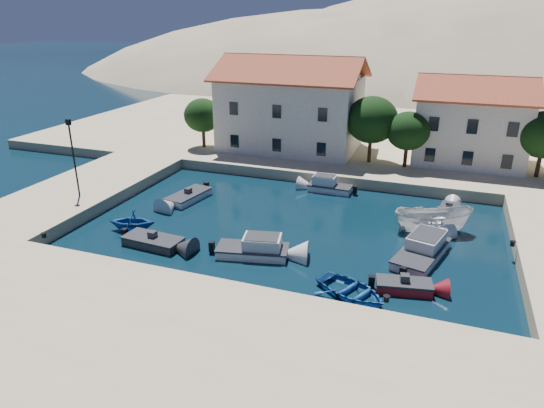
% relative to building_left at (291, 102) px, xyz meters
% --- Properties ---
extents(ground, '(400.00, 400.00, 0.00)m').
position_rel_building_left_xyz_m(ground, '(6.00, -28.00, -5.94)').
color(ground, black).
rests_on(ground, ground).
extents(quay_south, '(52.00, 12.00, 1.00)m').
position_rel_building_left_xyz_m(quay_south, '(6.00, -34.00, -5.44)').
color(quay_south, tan).
rests_on(quay_south, ground).
extents(quay_west, '(8.00, 20.00, 1.00)m').
position_rel_building_left_xyz_m(quay_west, '(-13.00, -18.00, -5.44)').
color(quay_west, tan).
rests_on(quay_west, ground).
extents(quay_north, '(80.00, 36.00, 1.00)m').
position_rel_building_left_xyz_m(quay_north, '(8.00, 10.00, -5.44)').
color(quay_north, tan).
rests_on(quay_north, ground).
extents(hills, '(254.00, 176.00, 99.00)m').
position_rel_building_left_xyz_m(hills, '(26.64, 95.62, -29.34)').
color(hills, gray).
rests_on(hills, ground).
extents(building_left, '(14.70, 9.45, 9.70)m').
position_rel_building_left_xyz_m(building_left, '(0.00, 0.00, 0.00)').
color(building_left, beige).
rests_on(building_left, quay_north).
extents(building_mid, '(10.50, 8.40, 8.30)m').
position_rel_building_left_xyz_m(building_mid, '(18.00, 1.00, -0.71)').
color(building_mid, beige).
rests_on(building_mid, quay_north).
extents(trees, '(37.30, 5.30, 6.45)m').
position_rel_building_left_xyz_m(trees, '(10.51, -2.54, -1.10)').
color(trees, '#382314').
rests_on(trees, quay_north).
extents(lamppost, '(0.35, 0.25, 6.22)m').
position_rel_building_left_xyz_m(lamppost, '(-11.50, -20.00, -1.18)').
color(lamppost, black).
rests_on(lamppost, quay_west).
extents(bollards, '(29.36, 9.56, 0.30)m').
position_rel_building_left_xyz_m(bollards, '(8.80, -24.13, -4.79)').
color(bollards, black).
rests_on(bollards, ground).
extents(motorboat_grey_sw, '(4.22, 2.11, 1.25)m').
position_rel_building_left_xyz_m(motorboat_grey_sw, '(-2.03, -24.06, -5.64)').
color(motorboat_grey_sw, '#2E2E32').
rests_on(motorboat_grey_sw, ground).
extents(cabin_cruiser_south, '(4.96, 2.90, 1.60)m').
position_rel_building_left_xyz_m(cabin_cruiser_south, '(4.90, -23.10, -5.46)').
color(cabin_cruiser_south, silver).
rests_on(cabin_cruiser_south, ground).
extents(rowboat_south, '(5.22, 4.63, 0.89)m').
position_rel_building_left_xyz_m(rowboat_south, '(11.90, -25.62, -5.94)').
color(rowboat_south, '#1C519B').
rests_on(rowboat_south, ground).
extents(motorboat_red_se, '(3.33, 1.96, 1.25)m').
position_rel_building_left_xyz_m(motorboat_red_se, '(14.65, -24.16, -5.64)').
color(motorboat_red_se, maroon).
rests_on(motorboat_red_se, ground).
extents(cabin_cruiser_east, '(3.62, 5.96, 1.60)m').
position_rel_building_left_xyz_m(cabin_cruiser_east, '(15.30, -19.70, -5.46)').
color(cabin_cruiser_east, silver).
rests_on(cabin_cruiser_east, ground).
extents(boat_east, '(5.91, 3.73, 2.14)m').
position_rel_building_left_xyz_m(boat_east, '(15.73, -15.29, -5.94)').
color(boat_east, silver).
rests_on(boat_east, ground).
extents(motorboat_white_ne, '(1.77, 3.12, 1.25)m').
position_rel_building_left_xyz_m(motorboat_white_ne, '(16.80, -11.51, -5.64)').
color(motorboat_white_ne, silver).
rests_on(motorboat_white_ne, ground).
extents(rowboat_west, '(3.97, 3.65, 1.76)m').
position_rel_building_left_xyz_m(rowboat_west, '(-4.83, -22.42, -5.94)').
color(rowboat_west, '#1C519B').
rests_on(rowboat_west, ground).
extents(motorboat_white_west, '(2.60, 4.58, 1.25)m').
position_rel_building_left_xyz_m(motorboat_white_west, '(-4.01, -15.58, -5.64)').
color(motorboat_white_west, silver).
rests_on(motorboat_white_west, ground).
extents(cabin_cruiser_north, '(3.86, 1.72, 1.60)m').
position_rel_building_left_xyz_m(cabin_cruiser_north, '(6.79, -9.51, -5.46)').
color(cabin_cruiser_north, silver).
rests_on(cabin_cruiser_north, ground).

